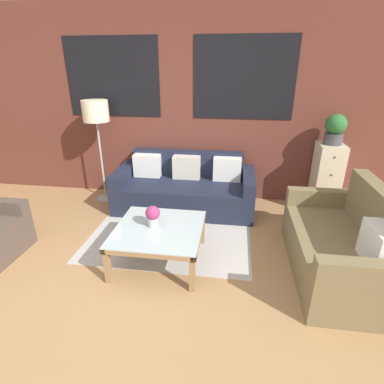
{
  "coord_description": "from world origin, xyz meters",
  "views": [
    {
      "loc": [
        0.87,
        -2.07,
        1.98
      ],
      "look_at": [
        0.39,
        1.24,
        0.55
      ],
      "focal_mm": 28.0,
      "sensor_mm": 36.0,
      "label": 1
    }
  ],
  "objects_px": {
    "coffee_table": "(159,233)",
    "potted_plant": "(335,129)",
    "couch_dark": "(185,189)",
    "floor_lamp": "(96,116)",
    "settee_vintage": "(342,247)",
    "drawer_cabinet": "(326,178)",
    "flower_vase": "(153,215)"
  },
  "relations": [
    {
      "from": "coffee_table",
      "to": "potted_plant",
      "type": "distance_m",
      "value": 2.72
    },
    {
      "from": "couch_dark",
      "to": "potted_plant",
      "type": "bearing_deg",
      "value": 5.72
    },
    {
      "from": "couch_dark",
      "to": "floor_lamp",
      "type": "distance_m",
      "value": 1.66
    },
    {
      "from": "settee_vintage",
      "to": "coffee_table",
      "type": "distance_m",
      "value": 1.86
    },
    {
      "from": "settee_vintage",
      "to": "drawer_cabinet",
      "type": "height_order",
      "value": "drawer_cabinet"
    },
    {
      "from": "drawer_cabinet",
      "to": "flower_vase",
      "type": "bearing_deg",
      "value": -143.57
    },
    {
      "from": "couch_dark",
      "to": "drawer_cabinet",
      "type": "bearing_deg",
      "value": 5.72
    },
    {
      "from": "couch_dark",
      "to": "settee_vintage",
      "type": "relative_size",
      "value": 1.27
    },
    {
      "from": "potted_plant",
      "to": "drawer_cabinet",
      "type": "bearing_deg",
      "value": -90.0
    },
    {
      "from": "floor_lamp",
      "to": "drawer_cabinet",
      "type": "xyz_separation_m",
      "value": [
        3.3,
        0.1,
        -0.81
      ]
    },
    {
      "from": "potted_plant",
      "to": "floor_lamp",
      "type": "bearing_deg",
      "value": -178.33
    },
    {
      "from": "couch_dark",
      "to": "settee_vintage",
      "type": "bearing_deg",
      "value": -36.15
    },
    {
      "from": "couch_dark",
      "to": "potted_plant",
      "type": "height_order",
      "value": "potted_plant"
    },
    {
      "from": "potted_plant",
      "to": "settee_vintage",
      "type": "bearing_deg",
      "value": -97.45
    },
    {
      "from": "settee_vintage",
      "to": "potted_plant",
      "type": "bearing_deg",
      "value": 82.55
    },
    {
      "from": "couch_dark",
      "to": "drawer_cabinet",
      "type": "height_order",
      "value": "drawer_cabinet"
    },
    {
      "from": "settee_vintage",
      "to": "potted_plant",
      "type": "distance_m",
      "value": 1.76
    },
    {
      "from": "drawer_cabinet",
      "to": "couch_dark",
      "type": "bearing_deg",
      "value": -174.28
    },
    {
      "from": "coffee_table",
      "to": "floor_lamp",
      "type": "bearing_deg",
      "value": 130.16
    },
    {
      "from": "drawer_cabinet",
      "to": "settee_vintage",
      "type": "bearing_deg",
      "value": -97.45
    },
    {
      "from": "couch_dark",
      "to": "potted_plant",
      "type": "relative_size",
      "value": 4.89
    },
    {
      "from": "coffee_table",
      "to": "settee_vintage",
      "type": "bearing_deg",
      "value": 1.94
    },
    {
      "from": "floor_lamp",
      "to": "drawer_cabinet",
      "type": "relative_size",
      "value": 1.55
    },
    {
      "from": "drawer_cabinet",
      "to": "potted_plant",
      "type": "bearing_deg",
      "value": 90.0
    },
    {
      "from": "coffee_table",
      "to": "floor_lamp",
      "type": "distance_m",
      "value": 2.16
    },
    {
      "from": "settee_vintage",
      "to": "potted_plant",
      "type": "height_order",
      "value": "potted_plant"
    },
    {
      "from": "flower_vase",
      "to": "potted_plant",
      "type": "bearing_deg",
      "value": 36.43
    },
    {
      "from": "floor_lamp",
      "to": "potted_plant",
      "type": "xyz_separation_m",
      "value": [
        3.3,
        0.1,
        -0.11
      ]
    },
    {
      "from": "coffee_table",
      "to": "floor_lamp",
      "type": "xyz_separation_m",
      "value": [
        -1.25,
        1.48,
        0.95
      ]
    },
    {
      "from": "potted_plant",
      "to": "flower_vase",
      "type": "distance_m",
      "value": 2.7
    },
    {
      "from": "couch_dark",
      "to": "settee_vintage",
      "type": "height_order",
      "value": "settee_vintage"
    },
    {
      "from": "couch_dark",
      "to": "flower_vase",
      "type": "distance_m",
      "value": 1.39
    }
  ]
}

